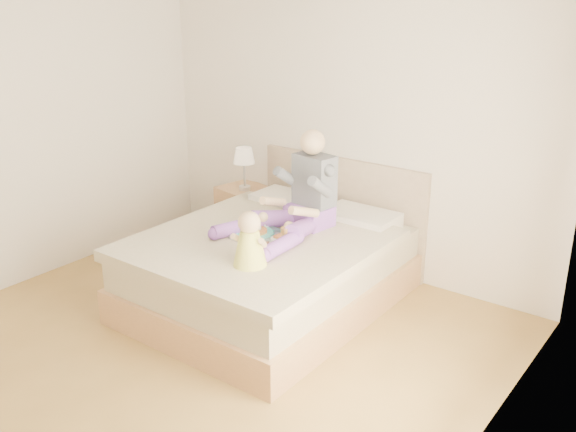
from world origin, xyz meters
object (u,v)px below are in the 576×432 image
Objects in this scene: adult at (299,200)px; tray at (264,235)px; nightstand at (246,216)px; bed at (276,264)px; baby at (250,243)px.

tray is at bearing -96.30° from adult.
nightstand is at bearing 146.55° from tray.
tray reaches higher than nightstand.
nightstand is 1.46m from tray.
nightstand is (-1.00, 0.80, -0.03)m from bed.
bed is 5.47× the size of baby.
adult reaches higher than baby.
nightstand is 1.08× the size of tray.
adult reaches higher than bed.
nightstand is at bearing 118.17° from baby.
bed is 3.75× the size of nightstand.
tray is (-0.09, -0.35, -0.21)m from adult.
adult is 0.41m from tray.
bed is 0.37m from tray.
adult is (0.11, 0.16, 0.53)m from bed.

